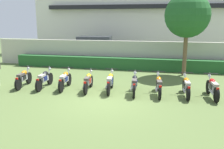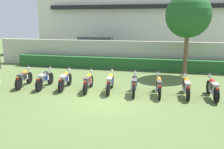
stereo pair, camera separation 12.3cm
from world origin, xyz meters
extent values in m
plane|color=#566B38|center=(0.00, 0.00, 0.00)|extent=(60.00, 60.00, 0.00)
cube|color=white|center=(0.00, 16.68, 3.97)|extent=(20.48, 6.00, 7.94)
cube|color=black|center=(0.00, 13.43, 4.36)|extent=(17.20, 0.50, 0.36)
cube|color=#BCB7A8|center=(0.00, 7.32, 0.91)|extent=(19.46, 0.30, 1.82)
cube|color=#235628|center=(0.00, 6.62, 0.39)|extent=(15.56, 0.70, 0.77)
cube|color=black|center=(-3.16, 10.50, 0.74)|extent=(4.65, 2.26, 1.00)
cube|color=#2D333D|center=(-3.36, 10.48, 1.57)|extent=(2.85, 1.95, 0.65)
cylinder|color=black|center=(-1.68, 11.57, 0.34)|extent=(0.70, 0.28, 0.68)
cylinder|color=black|center=(-1.50, 9.73, 0.34)|extent=(0.70, 0.28, 0.68)
cylinder|color=black|center=(-4.81, 11.27, 0.34)|extent=(0.70, 0.28, 0.68)
cylinder|color=black|center=(-4.64, 9.43, 0.34)|extent=(0.70, 0.28, 0.68)
cylinder|color=brown|center=(3.50, 5.68, 1.29)|extent=(0.23, 0.23, 2.58)
sphere|color=#235B28|center=(3.50, 5.68, 3.47)|extent=(2.56, 2.56, 2.56)
cylinder|color=black|center=(-4.42, 1.91, 0.30)|extent=(0.17, 0.60, 0.60)
cylinder|color=black|center=(-4.25, 0.69, 0.30)|extent=(0.17, 0.60, 0.60)
cube|color=silver|center=(-4.33, 1.25, 0.45)|extent=(0.28, 0.62, 0.22)
ellipsoid|color=orange|center=(-4.35, 1.42, 0.68)|extent=(0.28, 0.47, 0.22)
cube|color=#4C4742|center=(-4.30, 1.02, 0.66)|extent=(0.27, 0.54, 0.10)
cube|color=red|center=(-4.23, 0.59, 0.58)|extent=(0.11, 0.09, 0.08)
cylinder|color=silver|center=(-4.41, 1.82, 0.62)|extent=(0.08, 0.23, 0.65)
cylinder|color=black|center=(-4.40, 1.73, 0.94)|extent=(0.60, 0.12, 0.04)
sphere|color=silver|center=(-4.42, 1.93, 0.80)|extent=(0.14, 0.14, 0.14)
cylinder|color=silver|center=(-4.41, 0.99, 0.32)|extent=(0.15, 0.55, 0.07)
cube|color=black|center=(-4.32, 1.20, 0.50)|extent=(0.29, 0.39, 0.20)
cylinder|color=black|center=(-3.29, 2.01, 0.30)|extent=(0.13, 0.60, 0.60)
cylinder|color=black|center=(-3.20, 0.68, 0.30)|extent=(0.13, 0.60, 0.60)
cube|color=silver|center=(-3.24, 1.30, 0.45)|extent=(0.24, 0.61, 0.22)
ellipsoid|color=black|center=(-3.25, 1.47, 0.68)|extent=(0.25, 0.45, 0.22)
cube|color=#B2ADA3|center=(-3.23, 1.07, 0.66)|extent=(0.23, 0.53, 0.10)
cube|color=red|center=(-3.20, 0.58, 0.58)|extent=(0.11, 0.09, 0.08)
cylinder|color=silver|center=(-3.28, 1.92, 0.62)|extent=(0.07, 0.23, 0.65)
cylinder|color=black|center=(-3.28, 1.83, 0.94)|extent=(0.60, 0.08, 0.04)
sphere|color=silver|center=(-3.29, 2.03, 0.80)|extent=(0.14, 0.14, 0.14)
cylinder|color=silver|center=(-3.35, 1.04, 0.32)|extent=(0.11, 0.55, 0.07)
cube|color=navy|center=(-3.24, 1.25, 0.50)|extent=(0.26, 0.38, 0.20)
cylinder|color=black|center=(-2.28, 2.03, 0.30)|extent=(0.15, 0.61, 0.60)
cylinder|color=black|center=(-2.16, 0.77, 0.30)|extent=(0.15, 0.61, 0.60)
cube|color=silver|center=(-2.21, 1.35, 0.45)|extent=(0.26, 0.62, 0.22)
ellipsoid|color=orange|center=(-2.23, 1.52, 0.68)|extent=(0.26, 0.46, 0.22)
cube|color=beige|center=(-2.19, 1.12, 0.66)|extent=(0.25, 0.54, 0.10)
cube|color=red|center=(-2.15, 0.67, 0.58)|extent=(0.11, 0.09, 0.08)
cylinder|color=silver|center=(-2.27, 1.94, 0.62)|extent=(0.07, 0.23, 0.65)
cylinder|color=black|center=(-2.26, 1.85, 0.94)|extent=(0.60, 0.09, 0.04)
sphere|color=silver|center=(-2.28, 2.05, 0.80)|extent=(0.14, 0.14, 0.14)
cylinder|color=silver|center=(-2.31, 1.09, 0.32)|extent=(0.12, 0.55, 0.07)
cube|color=navy|center=(-2.21, 1.30, 0.50)|extent=(0.27, 0.38, 0.20)
cylinder|color=black|center=(-1.12, 1.99, 0.28)|extent=(0.15, 0.57, 0.56)
cylinder|color=black|center=(-0.98, 0.70, 0.28)|extent=(0.15, 0.57, 0.56)
cube|color=silver|center=(-1.05, 1.30, 0.43)|extent=(0.26, 0.62, 0.22)
ellipsoid|color=yellow|center=(-1.06, 1.47, 0.66)|extent=(0.26, 0.46, 0.22)
cube|color=#4C4742|center=(-1.02, 1.07, 0.64)|extent=(0.25, 0.54, 0.10)
cube|color=red|center=(-0.97, 0.60, 0.56)|extent=(0.11, 0.09, 0.08)
cylinder|color=silver|center=(-1.11, 1.90, 0.60)|extent=(0.07, 0.23, 0.65)
cylinder|color=black|center=(-1.10, 1.81, 0.92)|extent=(0.60, 0.10, 0.04)
sphere|color=silver|center=(-1.12, 2.01, 0.78)|extent=(0.14, 0.14, 0.14)
cylinder|color=silver|center=(-1.14, 1.04, 0.30)|extent=(0.13, 0.55, 0.07)
cube|color=#A51414|center=(-1.04, 1.25, 0.48)|extent=(0.28, 0.38, 0.20)
cylinder|color=black|center=(-0.09, 2.07, 0.31)|extent=(0.15, 0.63, 0.62)
cylinder|color=black|center=(0.04, 0.75, 0.31)|extent=(0.15, 0.63, 0.62)
cube|color=silver|center=(-0.02, 1.36, 0.46)|extent=(0.26, 0.62, 0.22)
ellipsoid|color=yellow|center=(-0.04, 1.53, 0.69)|extent=(0.26, 0.46, 0.22)
cube|color=#B2ADA3|center=(0.00, 1.13, 0.67)|extent=(0.25, 0.54, 0.10)
cube|color=red|center=(0.05, 0.65, 0.59)|extent=(0.11, 0.09, 0.08)
cylinder|color=silver|center=(-0.08, 1.98, 0.63)|extent=(0.07, 0.23, 0.65)
cylinder|color=black|center=(-0.08, 1.89, 0.95)|extent=(0.60, 0.09, 0.04)
sphere|color=silver|center=(-0.10, 2.09, 0.81)|extent=(0.14, 0.14, 0.14)
cylinder|color=silver|center=(-0.12, 1.10, 0.33)|extent=(0.12, 0.55, 0.07)
cube|color=navy|center=(-0.02, 1.31, 0.51)|extent=(0.27, 0.38, 0.20)
cylinder|color=black|center=(1.04, 1.90, 0.31)|extent=(0.15, 0.63, 0.62)
cylinder|color=black|center=(1.15, 0.67, 0.31)|extent=(0.15, 0.63, 0.62)
cube|color=silver|center=(1.10, 1.23, 0.46)|extent=(0.25, 0.62, 0.22)
ellipsoid|color=black|center=(1.09, 1.40, 0.69)|extent=(0.26, 0.46, 0.22)
cube|color=#4C4742|center=(1.12, 1.00, 0.67)|extent=(0.25, 0.54, 0.10)
cube|color=red|center=(1.16, 0.57, 0.59)|extent=(0.11, 0.09, 0.08)
cylinder|color=silver|center=(1.05, 1.81, 0.63)|extent=(0.07, 0.23, 0.65)
cylinder|color=black|center=(1.06, 1.72, 0.95)|extent=(0.60, 0.09, 0.04)
sphere|color=silver|center=(1.04, 1.92, 0.81)|extent=(0.14, 0.14, 0.14)
cylinder|color=silver|center=(1.00, 0.97, 0.33)|extent=(0.12, 0.55, 0.07)
cube|color=navy|center=(1.11, 1.18, 0.51)|extent=(0.27, 0.38, 0.20)
cylinder|color=black|center=(2.08, 2.01, 0.29)|extent=(0.15, 0.59, 0.58)
cylinder|color=black|center=(2.21, 0.69, 0.29)|extent=(0.15, 0.59, 0.58)
cube|color=silver|center=(2.15, 1.30, 0.44)|extent=(0.26, 0.62, 0.22)
ellipsoid|color=orange|center=(2.13, 1.47, 0.67)|extent=(0.26, 0.46, 0.22)
cube|color=#4C4742|center=(2.17, 1.07, 0.65)|extent=(0.25, 0.54, 0.10)
cube|color=red|center=(2.22, 0.59, 0.57)|extent=(0.11, 0.09, 0.08)
cylinder|color=silver|center=(2.09, 1.92, 0.61)|extent=(0.07, 0.23, 0.65)
cylinder|color=black|center=(2.10, 1.83, 0.93)|extent=(0.60, 0.10, 0.04)
sphere|color=silver|center=(2.08, 2.03, 0.79)|extent=(0.14, 0.14, 0.14)
cylinder|color=silver|center=(2.06, 1.04, 0.31)|extent=(0.13, 0.55, 0.07)
cube|color=black|center=(2.16, 1.25, 0.49)|extent=(0.28, 0.38, 0.20)
cylinder|color=black|center=(3.27, 2.03, 0.29)|extent=(0.12, 0.59, 0.58)
cylinder|color=black|center=(3.34, 0.76, 0.29)|extent=(0.12, 0.59, 0.58)
cube|color=silver|center=(3.31, 1.35, 0.44)|extent=(0.23, 0.61, 0.22)
ellipsoid|color=orange|center=(3.30, 1.52, 0.67)|extent=(0.24, 0.45, 0.22)
cube|color=#B2ADA3|center=(3.32, 1.12, 0.65)|extent=(0.23, 0.53, 0.10)
cube|color=red|center=(3.35, 0.66, 0.57)|extent=(0.10, 0.09, 0.08)
cylinder|color=silver|center=(3.27, 1.94, 0.61)|extent=(0.06, 0.23, 0.65)
cylinder|color=black|center=(3.28, 1.85, 0.93)|extent=(0.60, 0.07, 0.04)
sphere|color=silver|center=(3.27, 2.05, 0.79)|extent=(0.14, 0.14, 0.14)
cylinder|color=silver|center=(3.20, 1.09, 0.31)|extent=(0.10, 0.55, 0.07)
cube|color=black|center=(3.31, 1.30, 0.49)|extent=(0.26, 0.37, 0.20)
cylinder|color=black|center=(4.31, 1.99, 0.30)|extent=(0.14, 0.61, 0.61)
cylinder|color=black|center=(4.41, 0.77, 0.30)|extent=(0.14, 0.61, 0.61)
cube|color=silver|center=(4.36, 1.33, 0.45)|extent=(0.25, 0.61, 0.22)
ellipsoid|color=red|center=(4.35, 1.50, 0.68)|extent=(0.26, 0.46, 0.22)
cube|color=#B2ADA3|center=(4.38, 1.10, 0.66)|extent=(0.24, 0.54, 0.10)
cube|color=red|center=(4.42, 0.67, 0.58)|extent=(0.11, 0.09, 0.08)
cylinder|color=silver|center=(4.31, 1.91, 0.62)|extent=(0.07, 0.23, 0.65)
cylinder|color=black|center=(4.32, 1.82, 0.94)|extent=(0.60, 0.09, 0.04)
sphere|color=silver|center=(4.31, 2.01, 0.80)|extent=(0.14, 0.14, 0.14)
cylinder|color=silver|center=(4.26, 1.07, 0.32)|extent=(0.12, 0.55, 0.07)
cube|color=black|center=(4.37, 1.28, 0.50)|extent=(0.27, 0.38, 0.20)
camera|label=1|loc=(2.32, -9.21, 3.21)|focal=39.56mm
camera|label=2|loc=(2.44, -9.19, 3.21)|focal=39.56mm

